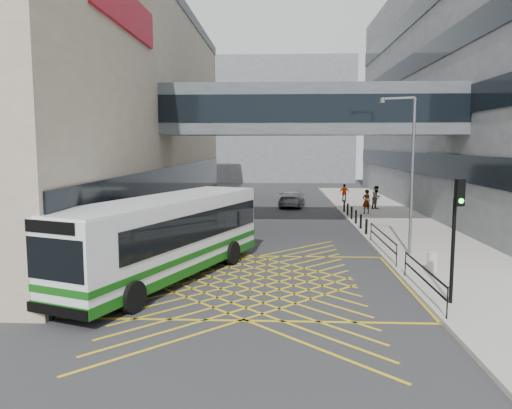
# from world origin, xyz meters

# --- Properties ---
(ground) EXTENTS (120.00, 120.00, 0.00)m
(ground) POSITION_xyz_m (0.00, 0.00, 0.00)
(ground) COLOR #333335
(building_whsmith) EXTENTS (24.17, 42.00, 16.00)m
(building_whsmith) POSITION_xyz_m (-17.98, 16.00, 8.00)
(building_whsmith) COLOR tan
(building_whsmith) RESTS_ON ground
(building_far) EXTENTS (28.00, 16.00, 18.00)m
(building_far) POSITION_xyz_m (-2.00, 60.00, 9.00)
(building_far) COLOR slate
(building_far) RESTS_ON ground
(skybridge) EXTENTS (20.00, 4.10, 3.00)m
(skybridge) POSITION_xyz_m (3.00, 12.00, 7.50)
(skybridge) COLOR #4C5156
(skybridge) RESTS_ON ground
(pavement) EXTENTS (6.00, 54.00, 0.16)m
(pavement) POSITION_xyz_m (9.00, 15.00, 0.08)
(pavement) COLOR #ADA89F
(pavement) RESTS_ON ground
(box_junction) EXTENTS (12.00, 9.00, 0.01)m
(box_junction) POSITION_xyz_m (0.00, 0.00, 0.00)
(box_junction) COLOR gold
(box_junction) RESTS_ON ground
(bus) EXTENTS (6.71, 11.92, 3.29)m
(bus) POSITION_xyz_m (-3.44, 0.23, 1.76)
(bus) COLOR silver
(bus) RESTS_ON ground
(car_white) EXTENTS (2.44, 4.41, 1.33)m
(car_white) POSITION_xyz_m (-2.58, 5.20, 0.66)
(car_white) COLOR white
(car_white) RESTS_ON ground
(car_dark) EXTENTS (3.55, 5.33, 1.55)m
(car_dark) POSITION_xyz_m (-2.82, 17.60, 0.78)
(car_dark) COLOR black
(car_dark) RESTS_ON ground
(car_silver) EXTENTS (2.72, 5.21, 1.55)m
(car_silver) POSITION_xyz_m (2.26, 24.42, 0.78)
(car_silver) COLOR gray
(car_silver) RESTS_ON ground
(traffic_light) EXTENTS (0.32, 0.49, 4.14)m
(traffic_light) POSITION_xyz_m (6.82, -3.02, 2.86)
(traffic_light) COLOR black
(traffic_light) RESTS_ON pavement
(street_lamp) EXTENTS (1.66, 0.77, 7.47)m
(street_lamp) POSITION_xyz_m (7.24, 4.73, 4.42)
(street_lamp) COLOR slate
(street_lamp) RESTS_ON pavement
(litter_bin) EXTENTS (0.46, 0.46, 0.80)m
(litter_bin) POSITION_xyz_m (7.48, 1.32, 0.56)
(litter_bin) COLOR #ADA89E
(litter_bin) RESTS_ON pavement
(kerb_railings) EXTENTS (0.05, 12.54, 1.00)m
(kerb_railings) POSITION_xyz_m (6.15, 1.78, 0.88)
(kerb_railings) COLOR black
(kerb_railings) RESTS_ON pavement
(bollards) EXTENTS (0.14, 10.14, 0.90)m
(bollards) POSITION_xyz_m (6.25, 15.00, 0.61)
(bollards) COLOR black
(bollards) RESTS_ON pavement
(pedestrian_a) EXTENTS (0.86, 0.73, 1.84)m
(pedestrian_a) POSITION_xyz_m (7.81, 19.08, 1.08)
(pedestrian_a) COLOR gray
(pedestrian_a) RESTS_ON pavement
(pedestrian_b) EXTENTS (1.05, 1.01, 1.89)m
(pedestrian_b) POSITION_xyz_m (9.14, 21.92, 1.10)
(pedestrian_b) COLOR gray
(pedestrian_b) RESTS_ON pavement
(pedestrian_c) EXTENTS (1.03, 0.64, 1.63)m
(pedestrian_c) POSITION_xyz_m (7.21, 27.23, 0.97)
(pedestrian_c) COLOR gray
(pedestrian_c) RESTS_ON pavement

